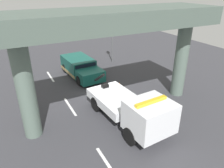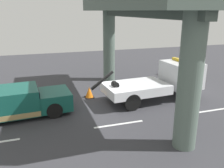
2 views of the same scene
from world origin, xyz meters
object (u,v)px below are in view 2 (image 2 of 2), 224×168
object	(u,v)px
traffic_light_far	(202,42)
tow_truck_white	(163,81)
towed_van_green	(16,103)
traffic_cone_orange	(89,92)

from	to	relation	value
traffic_light_far	tow_truck_white	bearing A→B (deg)	-144.69
tow_truck_white	traffic_light_far	distance (m)	7.65
towed_van_green	traffic_cone_orange	size ratio (longest dim) A/B	7.43
towed_van_green	traffic_cone_orange	bearing A→B (deg)	20.75
traffic_light_far	traffic_cone_orange	world-z (taller)	traffic_light_far
towed_van_green	traffic_light_far	distance (m)	15.72
towed_van_green	traffic_light_far	size ratio (longest dim) A/B	1.35
traffic_cone_orange	tow_truck_white	bearing A→B (deg)	-19.58
towed_van_green	traffic_cone_orange	distance (m)	4.69
tow_truck_white	traffic_light_far	size ratio (longest dim) A/B	1.86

